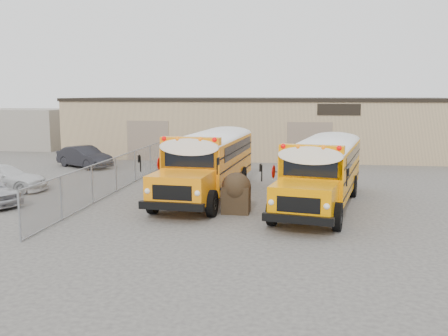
# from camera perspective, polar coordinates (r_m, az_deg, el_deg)

# --- Properties ---
(ground) EXTENTS (120.00, 120.00, 0.00)m
(ground) POSITION_cam_1_polar(r_m,az_deg,el_deg) (22.00, -0.21, -4.66)
(ground) COLOR #464340
(ground) RESTS_ON ground
(warehouse) EXTENTS (30.20, 10.20, 4.67)m
(warehouse) POSITION_cam_1_polar(r_m,az_deg,el_deg) (41.38, 4.06, 4.82)
(warehouse) COLOR tan
(warehouse) RESTS_ON ground
(chainlink_fence) EXTENTS (0.07, 18.07, 1.81)m
(chainlink_fence) POSITION_cam_1_polar(r_m,az_deg,el_deg) (26.22, -12.25, -0.71)
(chainlink_fence) COLOR gray
(chainlink_fence) RESTS_ON ground
(distant_building_left) EXTENTS (8.00, 6.00, 3.60)m
(distant_building_left) POSITION_cam_1_polar(r_m,az_deg,el_deg) (50.14, -21.74, 4.22)
(distant_building_left) COLOR gray
(distant_building_left) RESTS_ON ground
(school_bus_left) EXTENTS (3.69, 11.04, 3.19)m
(school_bus_left) POSITION_cam_1_polar(r_m,az_deg,el_deg) (31.23, 1.27, 2.67)
(school_bus_left) COLOR orange
(school_bus_left) RESTS_ON ground
(school_bus_right) EXTENTS (4.42, 10.75, 3.06)m
(school_bus_right) POSITION_cam_1_polar(r_m,az_deg,el_deg) (29.20, 12.96, 1.91)
(school_bus_right) COLOR #FB9200
(school_bus_right) RESTS_ON ground
(tarp_bundle) EXTENTS (1.26, 1.26, 1.72)m
(tarp_bundle) POSITION_cam_1_polar(r_m,az_deg,el_deg) (21.09, 1.41, -2.78)
(tarp_bundle) COLOR black
(tarp_bundle) RESTS_ON ground
(car_white) EXTENTS (4.73, 2.04, 1.35)m
(car_white) POSITION_cam_1_polar(r_m,az_deg,el_deg) (28.27, -24.01, -1.06)
(car_white) COLOR silver
(car_white) RESTS_ON ground
(car_dark) EXTENTS (4.61, 3.55, 1.46)m
(car_dark) POSITION_cam_1_polar(r_m,az_deg,el_deg) (35.44, -15.68, 1.24)
(car_dark) COLOR black
(car_dark) RESTS_ON ground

